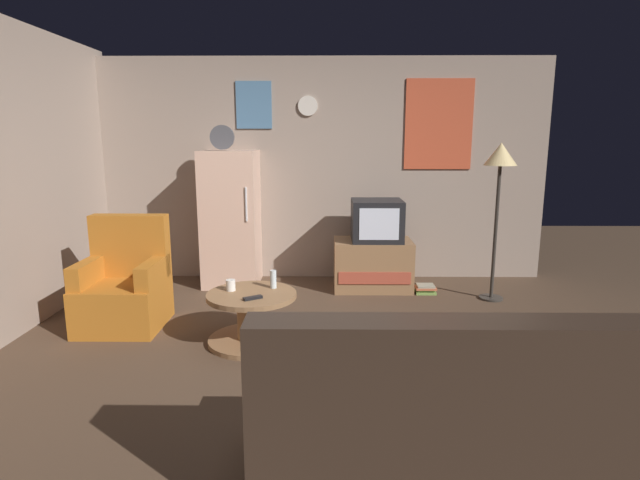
{
  "coord_description": "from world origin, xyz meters",
  "views": [
    {
      "loc": [
        0.07,
        -3.51,
        1.64
      ],
      "look_at": [
        0.02,
        0.9,
        0.75
      ],
      "focal_mm": 28.63,
      "sensor_mm": 36.0,
      "label": 1
    }
  ],
  "objects_px": {
    "tv_stand": "(373,265)",
    "crt_tv": "(377,220)",
    "wine_glass": "(273,279)",
    "book_stack": "(425,289)",
    "remote_control": "(253,298)",
    "fridge": "(231,218)",
    "standing_lamp": "(500,167)",
    "couch": "(436,427)",
    "coffee_table": "(252,318)",
    "mug_ceramic_white": "(231,285)",
    "armchair": "(125,288)"
  },
  "relations": [
    {
      "from": "wine_glass",
      "to": "book_stack",
      "type": "relative_size",
      "value": 0.69
    },
    {
      "from": "fridge",
      "to": "wine_glass",
      "type": "height_order",
      "value": "fridge"
    },
    {
      "from": "crt_tv",
      "to": "coffee_table",
      "type": "xyz_separation_m",
      "value": [
        -1.14,
        -1.53,
        -0.55
      ]
    },
    {
      "from": "remote_control",
      "to": "couch",
      "type": "relative_size",
      "value": 0.09
    },
    {
      "from": "wine_glass",
      "to": "book_stack",
      "type": "xyz_separation_m",
      "value": [
        1.5,
        1.21,
        -0.45
      ]
    },
    {
      "from": "fridge",
      "to": "coffee_table",
      "type": "relative_size",
      "value": 2.46
    },
    {
      "from": "mug_ceramic_white",
      "to": "couch",
      "type": "distance_m",
      "value": 2.22
    },
    {
      "from": "crt_tv",
      "to": "mug_ceramic_white",
      "type": "height_order",
      "value": "crt_tv"
    },
    {
      "from": "standing_lamp",
      "to": "armchair",
      "type": "xyz_separation_m",
      "value": [
        -3.48,
        -0.77,
        -1.02
      ]
    },
    {
      "from": "crt_tv",
      "to": "mug_ceramic_white",
      "type": "bearing_deg",
      "value": -132.1
    },
    {
      "from": "tv_stand",
      "to": "crt_tv",
      "type": "height_order",
      "value": "crt_tv"
    },
    {
      "from": "couch",
      "to": "book_stack",
      "type": "distance_m",
      "value": 3.15
    },
    {
      "from": "standing_lamp",
      "to": "couch",
      "type": "height_order",
      "value": "standing_lamp"
    },
    {
      "from": "tv_stand",
      "to": "coffee_table",
      "type": "distance_m",
      "value": 1.89
    },
    {
      "from": "crt_tv",
      "to": "tv_stand",
      "type": "bearing_deg",
      "value": 178.45
    },
    {
      "from": "fridge",
      "to": "armchair",
      "type": "relative_size",
      "value": 1.84
    },
    {
      "from": "fridge",
      "to": "book_stack",
      "type": "relative_size",
      "value": 8.18
    },
    {
      "from": "crt_tv",
      "to": "mug_ceramic_white",
      "type": "distance_m",
      "value": 1.99
    },
    {
      "from": "tv_stand",
      "to": "couch",
      "type": "distance_m",
      "value": 3.26
    },
    {
      "from": "armchair",
      "to": "coffee_table",
      "type": "bearing_deg",
      "value": -18.55
    },
    {
      "from": "couch",
      "to": "tv_stand",
      "type": "bearing_deg",
      "value": 90.07
    },
    {
      "from": "wine_glass",
      "to": "book_stack",
      "type": "distance_m",
      "value": 1.98
    },
    {
      "from": "remote_control",
      "to": "tv_stand",
      "type": "bearing_deg",
      "value": 25.37
    },
    {
      "from": "coffee_table",
      "to": "mug_ceramic_white",
      "type": "distance_m",
      "value": 0.32
    },
    {
      "from": "armchair",
      "to": "mug_ceramic_white",
      "type": "bearing_deg",
      "value": -18.32
    },
    {
      "from": "coffee_table",
      "to": "book_stack",
      "type": "height_order",
      "value": "coffee_table"
    },
    {
      "from": "tv_stand",
      "to": "standing_lamp",
      "type": "bearing_deg",
      "value": -16.69
    },
    {
      "from": "wine_glass",
      "to": "remote_control",
      "type": "height_order",
      "value": "wine_glass"
    },
    {
      "from": "armchair",
      "to": "crt_tv",
      "type": "bearing_deg",
      "value": 25.97
    },
    {
      "from": "armchair",
      "to": "standing_lamp",
      "type": "bearing_deg",
      "value": 12.51
    },
    {
      "from": "mug_ceramic_white",
      "to": "book_stack",
      "type": "xyz_separation_m",
      "value": [
        1.84,
        1.29,
        -0.42
      ]
    },
    {
      "from": "standing_lamp",
      "to": "armchair",
      "type": "relative_size",
      "value": 1.66
    },
    {
      "from": "crt_tv",
      "to": "wine_glass",
      "type": "relative_size",
      "value": 3.6
    },
    {
      "from": "mug_ceramic_white",
      "to": "remote_control",
      "type": "distance_m",
      "value": 0.31
    },
    {
      "from": "wine_glass",
      "to": "remote_control",
      "type": "bearing_deg",
      "value": -113.02
    },
    {
      "from": "coffee_table",
      "to": "remote_control",
      "type": "xyz_separation_m",
      "value": [
        0.03,
        -0.16,
        0.22
      ]
    },
    {
      "from": "tv_stand",
      "to": "armchair",
      "type": "relative_size",
      "value": 0.87
    },
    {
      "from": "fridge",
      "to": "armchair",
      "type": "xyz_separation_m",
      "value": [
        -0.71,
        -1.32,
        -0.42
      ]
    },
    {
      "from": "coffee_table",
      "to": "standing_lamp",
      "type": "bearing_deg",
      "value": 26.86
    },
    {
      "from": "crt_tv",
      "to": "wine_glass",
      "type": "distance_m",
      "value": 1.72
    },
    {
      "from": "coffee_table",
      "to": "remote_control",
      "type": "relative_size",
      "value": 4.8
    },
    {
      "from": "mug_ceramic_white",
      "to": "couch",
      "type": "xyz_separation_m",
      "value": [
        1.29,
        -1.8,
        -0.15
      ]
    },
    {
      "from": "armchair",
      "to": "book_stack",
      "type": "height_order",
      "value": "armchair"
    },
    {
      "from": "coffee_table",
      "to": "couch",
      "type": "distance_m",
      "value": 2.06
    },
    {
      "from": "fridge",
      "to": "remote_control",
      "type": "relative_size",
      "value": 11.8
    },
    {
      "from": "coffee_table",
      "to": "armchair",
      "type": "distance_m",
      "value": 1.25
    },
    {
      "from": "tv_stand",
      "to": "remote_control",
      "type": "height_order",
      "value": "tv_stand"
    },
    {
      "from": "standing_lamp",
      "to": "couch",
      "type": "relative_size",
      "value": 0.94
    },
    {
      "from": "remote_control",
      "to": "book_stack",
      "type": "distance_m",
      "value": 2.26
    },
    {
      "from": "wine_glass",
      "to": "mug_ceramic_white",
      "type": "relative_size",
      "value": 1.67
    }
  ]
}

